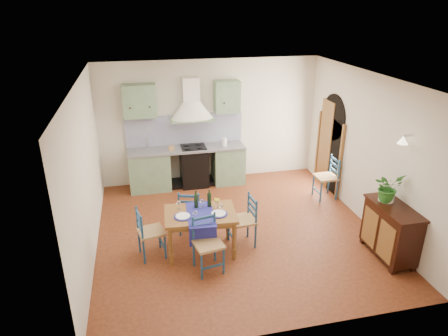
{
  "coord_description": "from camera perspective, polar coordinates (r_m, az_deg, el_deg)",
  "views": [
    {
      "loc": [
        -1.61,
        -6.18,
        3.96
      ],
      "look_at": [
        -0.17,
        0.3,
        1.16
      ],
      "focal_mm": 32.0,
      "sensor_mm": 36.0,
      "label": 1
    }
  ],
  "objects": [
    {
      "name": "chair_far",
      "position": [
        7.28,
        -4.83,
        -6.08
      ],
      "size": [
        0.51,
        0.51,
        0.87
      ],
      "color": "navy",
      "rests_on": "ground"
    },
    {
      "name": "floor",
      "position": [
        7.52,
        1.76,
        -8.98
      ],
      "size": [
        5.0,
        5.0,
        0.0
      ],
      "primitive_type": "plane",
      "color": "#441F0E",
      "rests_on": "ground"
    },
    {
      "name": "chair_spare",
      "position": [
        8.79,
        14.54,
        -1.28
      ],
      "size": [
        0.44,
        0.44,
        0.92
      ],
      "color": "navy",
      "rests_on": "ground"
    },
    {
      "name": "potted_plant",
      "position": [
        6.96,
        22.39,
        -2.55
      ],
      "size": [
        0.51,
        0.47,
        0.49
      ],
      "primitive_type": "imported",
      "rotation": [
        0.0,
        0.0,
        0.22
      ],
      "color": "#24631F",
      "rests_on": "sideboard"
    },
    {
      "name": "chair_near",
      "position": [
        6.32,
        -2.36,
        -10.72
      ],
      "size": [
        0.49,
        0.49,
        0.91
      ],
      "color": "navy",
      "rests_on": "ground"
    },
    {
      "name": "dining_table",
      "position": [
        6.64,
        -3.35,
        -7.07
      ],
      "size": [
        1.21,
        0.92,
        1.06
      ],
      "color": "brown",
      "rests_on": "ground"
    },
    {
      "name": "right_wall",
      "position": [
        8.09,
        18.79,
        2.66
      ],
      "size": [
        0.26,
        5.0,
        2.8
      ],
      "color": "beige",
      "rests_on": "ground"
    },
    {
      "name": "back_wall",
      "position": [
        9.03,
        -4.64,
        3.96
      ],
      "size": [
        5.0,
        0.96,
        2.8
      ],
      "color": "beige",
      "rests_on": "ground"
    },
    {
      "name": "sideboard",
      "position": [
        7.12,
        22.69,
        -8.14
      ],
      "size": [
        0.5,
        1.05,
        0.94
      ],
      "color": "black",
      "rests_on": "ground"
    },
    {
      "name": "ceiling",
      "position": [
        6.49,
        2.07,
        12.57
      ],
      "size": [
        5.0,
        5.0,
        0.01
      ],
      "primitive_type": "cube",
      "color": "white",
      "rests_on": "back_wall"
    },
    {
      "name": "left_wall",
      "position": [
        6.75,
        -19.13,
        -0.8
      ],
      "size": [
        0.04,
        5.0,
        2.8
      ],
      "primitive_type": "cube",
      "color": "beige",
      "rests_on": "ground"
    },
    {
      "name": "chair_right",
      "position": [
        6.92,
        2.86,
        -7.47
      ],
      "size": [
        0.46,
        0.46,
        0.91
      ],
      "color": "navy",
      "rests_on": "ground"
    },
    {
      "name": "chair_left",
      "position": [
        6.72,
        -10.63,
        -9.04
      ],
      "size": [
        0.48,
        0.48,
        0.88
      ],
      "color": "navy",
      "rests_on": "ground"
    }
  ]
}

